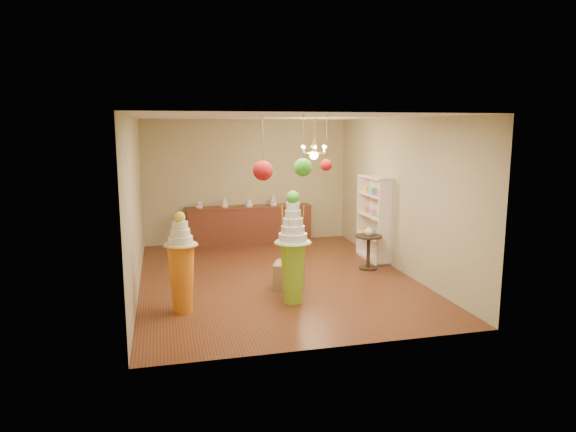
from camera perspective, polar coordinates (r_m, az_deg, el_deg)
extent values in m
plane|color=#5A2D18|center=(9.83, -1.38, -6.83)|extent=(6.50, 6.50, 0.00)
plane|color=silver|center=(9.42, -1.46, 10.94)|extent=(6.50, 6.50, 0.00)
cube|color=tan|center=(12.68, -4.59, 3.84)|extent=(5.00, 0.04, 3.00)
cube|color=tan|center=(6.42, 4.86, -2.07)|extent=(5.00, 0.04, 3.00)
cube|color=tan|center=(9.30, -16.63, 1.27)|extent=(0.04, 6.50, 3.00)
cube|color=tan|center=(10.34, 12.25, 2.28)|extent=(0.04, 6.50, 3.00)
cone|color=#8CCB2D|center=(8.33, 0.54, -6.34)|extent=(0.53, 0.53, 1.00)
cylinder|color=silver|center=(8.20, 0.54, -2.90)|extent=(0.71, 0.71, 0.03)
cylinder|color=silver|center=(8.19, 0.54, -2.37)|extent=(0.58, 0.58, 0.12)
cylinder|color=silver|center=(8.16, 0.54, -1.52)|extent=(0.48, 0.48, 0.12)
cylinder|color=silver|center=(8.14, 0.54, -0.66)|extent=(0.39, 0.39, 0.12)
cylinder|color=silver|center=(8.12, 0.55, 0.20)|extent=(0.32, 0.32, 0.12)
cylinder|color=silver|center=(8.10, 0.55, 1.06)|extent=(0.26, 0.26, 0.12)
sphere|color=green|center=(8.07, 0.55, 2.11)|extent=(0.21, 0.21, 0.21)
cone|color=orange|center=(8.07, -11.70, -6.87)|extent=(0.54, 0.54, 1.06)
cylinder|color=silver|center=(7.93, -11.84, -3.11)|extent=(0.65, 0.65, 0.03)
cylinder|color=silver|center=(7.92, -11.86, -2.61)|extent=(0.49, 0.49, 0.11)
cylinder|color=silver|center=(7.90, -11.88, -1.81)|extent=(0.39, 0.39, 0.11)
cylinder|color=silver|center=(7.87, -11.91, -1.01)|extent=(0.31, 0.31, 0.11)
sphere|color=gold|center=(7.85, -11.95, -0.10)|extent=(0.16, 0.16, 0.16)
cube|color=#987652|center=(9.14, 0.11, -6.62)|extent=(0.66, 0.66, 0.46)
cube|color=#5A2A1C|center=(12.56, -4.32, -1.05)|extent=(3.00, 0.50, 0.90)
cube|color=#5A2A1C|center=(12.48, -4.35, 1.00)|extent=(3.04, 0.54, 0.03)
cylinder|color=silver|center=(12.33, -9.86, 1.22)|extent=(0.18, 0.18, 0.16)
cylinder|color=silver|center=(12.38, -7.10, 1.51)|extent=(0.18, 0.18, 0.24)
cylinder|color=silver|center=(12.47, -4.35, 1.43)|extent=(0.18, 0.18, 0.16)
cylinder|color=silver|center=(12.57, -1.66, 1.71)|extent=(0.18, 0.18, 0.24)
cylinder|color=silver|center=(12.72, 0.99, 1.62)|extent=(0.18, 0.18, 0.16)
cube|color=silver|center=(11.13, 10.25, -0.24)|extent=(0.04, 1.20, 1.80)
cube|color=silver|center=(11.15, 9.44, -2.30)|extent=(0.30, 1.14, 0.03)
cube|color=silver|center=(11.06, 9.50, -0.02)|extent=(0.30, 1.14, 0.03)
cube|color=silver|center=(10.99, 9.57, 2.29)|extent=(0.30, 1.14, 0.03)
cylinder|color=black|center=(10.52, 8.87, -5.72)|extent=(0.46, 0.46, 0.04)
cylinder|color=black|center=(10.44, 8.91, -4.04)|extent=(0.09, 0.09, 0.67)
cylinder|color=black|center=(10.36, 8.96, -2.24)|extent=(0.69, 0.69, 0.04)
imported|color=silver|center=(10.34, 8.98, -1.62)|extent=(0.21, 0.21, 0.19)
cylinder|color=#453831|center=(7.47, -2.82, 8.13)|extent=(0.01, 0.01, 0.80)
sphere|color=#AE1816|center=(7.49, -2.79, 5.06)|extent=(0.29, 0.29, 0.29)
cylinder|color=#453831|center=(7.31, 1.69, 8.33)|extent=(0.01, 0.01, 0.74)
sphere|color=green|center=(7.33, 1.68, 5.43)|extent=(0.26, 0.26, 0.26)
cylinder|color=#453831|center=(7.65, 4.30, 8.41)|extent=(0.01, 0.01, 0.73)
sphere|color=#AE1816|center=(7.67, 4.26, 5.67)|extent=(0.18, 0.18, 0.18)
cylinder|color=#E1C24F|center=(10.64, 2.91, 9.46)|extent=(0.02, 0.02, 0.50)
cylinder|color=#E1C24F|center=(10.65, 2.90, 7.84)|extent=(0.10, 0.10, 0.30)
sphere|color=#FFF28C|center=(10.66, 2.89, 6.77)|extent=(0.18, 0.18, 0.18)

